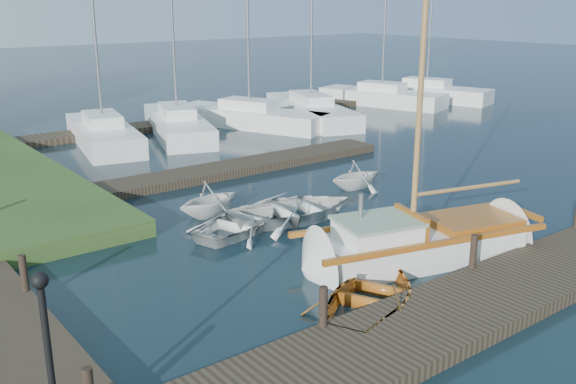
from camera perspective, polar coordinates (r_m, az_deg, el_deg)
ground at (r=17.78m, az=-0.00°, el=-3.71°), size 160.00×160.00×0.00m
near_dock at (r=13.84m, az=15.53°, el=-9.88°), size 18.00×2.20×0.30m
far_dock at (r=23.94m, az=-5.68°, el=1.98°), size 14.00×1.60×0.30m
pontoon at (r=36.00m, az=-2.88°, el=7.00°), size 30.00×1.60×0.30m
mooring_post_1 at (r=12.20m, az=3.15°, el=-10.12°), size 0.16×0.16×0.80m
mooring_post_2 at (r=15.27m, az=16.15°, el=-5.10°), size 0.16×0.16×0.80m
mooring_post_4 at (r=14.66m, az=-22.43°, el=-6.67°), size 0.16×0.16×0.80m
lamp_post at (r=9.54m, az=-20.73°, el=-11.46°), size 0.24×0.24×2.44m
sailboat at (r=16.41m, az=11.98°, el=-4.59°), size 7.41×3.69×9.83m
dinghy at (r=13.71m, az=7.63°, el=-8.72°), size 4.04×3.57×0.69m
tender_a at (r=17.95m, az=-4.17°, el=-2.44°), size 3.74×3.16×0.66m
tender_b at (r=19.26m, az=-6.95°, el=-0.39°), size 2.49×2.24×1.16m
tender_c at (r=18.77m, az=0.38°, el=-1.28°), size 4.31×3.39×0.81m
tender_d at (r=22.02m, az=6.14°, el=1.71°), size 2.15×1.89×1.08m
marina_boat_1 at (r=29.77m, az=-16.10°, el=5.13°), size 3.72×7.87×9.95m
marina_boat_2 at (r=31.31m, az=-9.81°, el=6.12°), size 4.85×8.70×12.40m
marina_boat_3 at (r=32.83m, az=-3.45°, el=6.81°), size 5.22×8.44×11.80m
marina_boat_4 at (r=34.90m, az=2.04°, el=7.39°), size 4.97×9.32×10.21m
marina_boat_6 at (r=40.08m, az=8.33°, el=8.43°), size 4.44×8.07×9.42m
marina_boat_7 at (r=42.66m, az=12.21°, el=8.74°), size 4.53×8.42×10.51m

